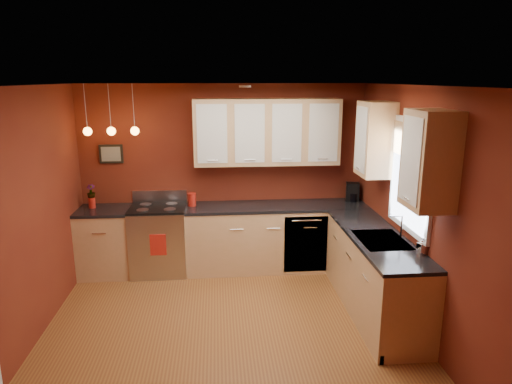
{
  "coord_description": "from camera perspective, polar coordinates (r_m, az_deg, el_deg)",
  "views": [
    {
      "loc": [
        -0.09,
        -4.31,
        2.67
      ],
      "look_at": [
        0.37,
        1.0,
        1.33
      ],
      "focal_mm": 32.0,
      "sensor_mm": 36.0,
      "label": 1
    }
  ],
  "objects": [
    {
      "name": "floor",
      "position": [
        5.07,
        -3.34,
        -17.73
      ],
      "size": [
        4.2,
        4.2,
        0.0
      ],
      "primitive_type": "plane",
      "color": "brown",
      "rests_on": "ground"
    },
    {
      "name": "ceiling",
      "position": [
        4.31,
        -3.84,
        13.1
      ],
      "size": [
        4.0,
        4.2,
        0.02
      ],
      "primitive_type": "cube",
      "color": "beige",
      "rests_on": "wall_back"
    },
    {
      "name": "wall_back",
      "position": [
        6.56,
        -4.05,
        1.97
      ],
      "size": [
        4.0,
        0.02,
        2.6
      ],
      "primitive_type": "cube",
      "color": "maroon",
      "rests_on": "floor"
    },
    {
      "name": "wall_front",
      "position": [
        2.6,
        -2.32,
        -17.73
      ],
      "size": [
        4.0,
        0.02,
        2.6
      ],
      "primitive_type": "cube",
      "color": "maroon",
      "rests_on": "floor"
    },
    {
      "name": "wall_left",
      "position": [
        4.91,
        -27.66,
        -3.8
      ],
      "size": [
        0.02,
        4.2,
        2.6
      ],
      "primitive_type": "cube",
      "color": "maroon",
      "rests_on": "floor"
    },
    {
      "name": "wall_right",
      "position": [
        4.98,
        20.1,
        -2.78
      ],
      "size": [
        0.02,
        4.2,
        2.6
      ],
      "primitive_type": "cube",
      "color": "maroon",
      "rests_on": "floor"
    },
    {
      "name": "base_cabinets_back_left",
      "position": [
        6.69,
        -18.24,
        -6.07
      ],
      "size": [
        0.7,
        0.6,
        0.9
      ],
      "primitive_type": "cube",
      "color": "tan",
      "rests_on": "floor"
    },
    {
      "name": "base_cabinets_back_right",
      "position": [
        6.55,
        2.55,
        -5.75
      ],
      "size": [
        2.54,
        0.6,
        0.9
      ],
      "primitive_type": "cube",
      "color": "tan",
      "rests_on": "floor"
    },
    {
      "name": "base_cabinets_right",
      "position": [
        5.55,
        14.55,
        -9.99
      ],
      "size": [
        0.6,
        2.1,
        0.9
      ],
      "primitive_type": "cube",
      "color": "tan",
      "rests_on": "floor"
    },
    {
      "name": "counter_back_left",
      "position": [
        6.54,
        -18.55,
        -2.19
      ],
      "size": [
        0.7,
        0.62,
        0.04
      ],
      "primitive_type": "cube",
      "color": "black",
      "rests_on": "base_cabinets_back_left"
    },
    {
      "name": "counter_back_right",
      "position": [
        6.41,
        2.6,
        -1.79
      ],
      "size": [
        2.54,
        0.62,
        0.04
      ],
      "primitive_type": "cube",
      "color": "black",
      "rests_on": "base_cabinets_back_right"
    },
    {
      "name": "counter_right",
      "position": [
        5.38,
        14.86,
        -5.41
      ],
      "size": [
        0.62,
        2.1,
        0.04
      ],
      "primitive_type": "cube",
      "color": "black",
      "rests_on": "base_cabinets_right"
    },
    {
      "name": "gas_range",
      "position": [
        6.54,
        -12.0,
        -5.8
      ],
      "size": [
        0.76,
        0.64,
        1.11
      ],
      "color": "#AFAFB4",
      "rests_on": "floor"
    },
    {
      "name": "dishwasher_front",
      "position": [
        6.34,
        6.23,
        -6.51
      ],
      "size": [
        0.6,
        0.02,
        0.8
      ],
      "primitive_type": "cube",
      "color": "#AFAFB4",
      "rests_on": "base_cabinets_back_right"
    },
    {
      "name": "sink",
      "position": [
        5.25,
        15.42,
        -6.0
      ],
      "size": [
        0.5,
        0.7,
        0.33
      ],
      "color": "#95969B",
      "rests_on": "counter_right"
    },
    {
      "name": "window",
      "position": [
        5.15,
        18.83,
        2.31
      ],
      "size": [
        0.06,
        1.02,
        1.22
      ],
      "color": "white",
      "rests_on": "wall_right"
    },
    {
      "name": "upper_cabinets_back",
      "position": [
        6.31,
        1.37,
        7.52
      ],
      "size": [
        2.0,
        0.35,
        0.9
      ],
      "primitive_type": "cube",
      "color": "tan",
      "rests_on": "wall_back"
    },
    {
      "name": "upper_cabinets_right",
      "position": [
        5.07,
        17.39,
        5.25
      ],
      "size": [
        0.35,
        1.95,
        0.9
      ],
      "primitive_type": "cube",
      "color": "tan",
      "rests_on": "wall_right"
    },
    {
      "name": "wall_picture",
      "position": [
        6.63,
        -17.65,
        4.56
      ],
      "size": [
        0.32,
        0.03,
        0.26
      ],
      "primitive_type": "cube",
      "color": "black",
      "rests_on": "wall_back"
    },
    {
      "name": "pendant_lights",
      "position": [
        6.25,
        -17.64,
        7.33
      ],
      "size": [
        0.71,
        0.11,
        0.66
      ],
      "color": "#95969B",
      "rests_on": "ceiling"
    },
    {
      "name": "red_canister",
      "position": [
        6.39,
        -8.01,
        -0.94
      ],
      "size": [
        0.12,
        0.12,
        0.18
      ],
      "color": "#B11D13",
      "rests_on": "counter_back_right"
    },
    {
      "name": "red_vase",
      "position": [
        6.63,
        -19.83,
        -1.27
      ],
      "size": [
        0.09,
        0.09,
        0.15
      ],
      "primitive_type": "cylinder",
      "color": "#B11D13",
      "rests_on": "counter_back_left"
    },
    {
      "name": "flowers",
      "position": [
        6.59,
        -19.94,
        0.02
      ],
      "size": [
        0.12,
        0.12,
        0.2
      ],
      "primitive_type": "imported",
      "rotation": [
        0.0,
        0.0,
        0.03
      ],
      "color": "#B11D13",
      "rests_on": "red_vase"
    },
    {
      "name": "coffee_maker",
      "position": [
        6.72,
        11.99,
        -0.08
      ],
      "size": [
        0.22,
        0.21,
        0.27
      ],
      "rotation": [
        0.0,
        0.0,
        -0.23
      ],
      "color": "black",
      "rests_on": "counter_back_right"
    },
    {
      "name": "soap_pump",
      "position": [
        4.91,
        20.05,
        -6.35
      ],
      "size": [
        0.1,
        0.1,
        0.18
      ],
      "primitive_type": "imported",
      "rotation": [
        0.0,
        0.0,
        0.27
      ],
      "color": "white",
      "rests_on": "counter_right"
    },
    {
      "name": "dish_towel",
      "position": [
        6.22,
        -12.14,
        -6.49
      ],
      "size": [
        0.21,
        0.01,
        0.29
      ],
      "primitive_type": "cube",
      "color": "#B11D13",
      "rests_on": "gas_range"
    }
  ]
}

